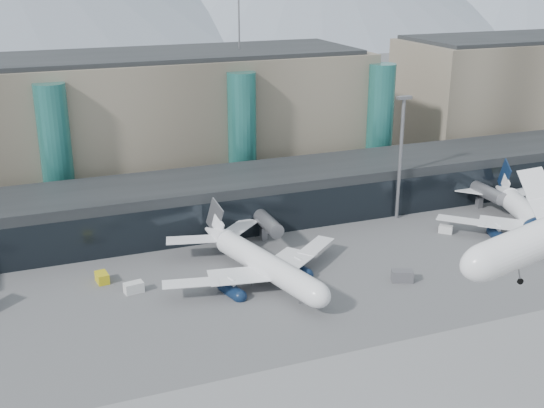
{
  "coord_description": "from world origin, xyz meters",
  "views": [
    {
      "loc": [
        -42.32,
        -66.76,
        50.53
      ],
      "look_at": [
        -4.11,
        32.0,
        12.77
      ],
      "focal_mm": 45.0,
      "sensor_mm": 36.0,
      "label": 1
    }
  ],
  "objects": [
    {
      "name": "terminal_east",
      "position": [
        95.0,
        90.0,
        15.44
      ],
      "size": [
        70.0,
        30.0,
        31.0
      ],
      "color": "gray",
      "rests_on": "ground"
    },
    {
      "name": "veh_c",
      "position": [
        15.22,
        21.56,
        0.98
      ],
      "size": [
        3.99,
        3.11,
        1.97
      ],
      "primitive_type": "cube",
      "rotation": [
        0.0,
        0.0,
        -0.4
      ],
      "color": "#4F4E53",
      "rests_on": "ground"
    },
    {
      "name": "lightmast_mid",
      "position": [
        30.0,
        48.0,
        14.42
      ],
      "size": [
        3.0,
        1.2,
        25.6
      ],
      "color": "slate",
      "rests_on": "ground"
    },
    {
      "name": "teal_towers",
      "position": [
        -14.99,
        74.01,
        14.01
      ],
      "size": [
        116.4,
        19.4,
        46.0
      ],
      "color": "#29736D",
      "rests_on": "ground"
    },
    {
      "name": "terminal_main",
      "position": [
        -25.0,
        90.0,
        15.44
      ],
      "size": [
        130.0,
        30.0,
        31.0
      ],
      "color": "gray",
      "rests_on": "ground"
    },
    {
      "name": "veh_g",
      "position": [
        34.68,
        37.22,
        0.76
      ],
      "size": [
        2.96,
        2.9,
        1.53
      ],
      "primitive_type": "cube",
      "rotation": [
        0.0,
        0.0,
        -0.75
      ],
      "color": "silver",
      "rests_on": "ground"
    },
    {
      "name": "veh_b",
      "position": [
        -31.68,
        39.3,
        0.85
      ],
      "size": [
        2.16,
        3.14,
        1.69
      ],
      "primitive_type": "cube",
      "rotation": [
        0.0,
        0.0,
        1.69
      ],
      "color": "gold",
      "rests_on": "ground"
    },
    {
      "name": "jet_parked_mid",
      "position": [
        -7.12,
        32.43,
        4.45
      ],
      "size": [
        35.33,
        36.6,
        11.75
      ],
      "rotation": [
        0.0,
        0.0,
        1.83
      ],
      "color": "white",
      "rests_on": "ground"
    },
    {
      "name": "jet_parked_right",
      "position": [
        50.26,
        32.48,
        4.68
      ],
      "size": [
        36.52,
        38.51,
        12.37
      ],
      "rotation": [
        0.0,
        0.0,
        1.25
      ],
      "color": "white",
      "rests_on": "ground"
    },
    {
      "name": "ground",
      "position": [
        0.0,
        0.0,
        0.0
      ],
      "size": [
        900.0,
        900.0,
        0.0
      ],
      "primitive_type": "plane",
      "color": "#515154",
      "rests_on": "ground"
    },
    {
      "name": "veh_a",
      "position": [
        -27.42,
        33.71,
        0.86
      ],
      "size": [
        3.28,
        2.17,
        1.72
      ],
      "primitive_type": "cube",
      "rotation": [
        0.0,
        0.0,
        0.16
      ],
      "color": "silver",
      "rests_on": "ground"
    },
    {
      "name": "concourse",
      "position": [
        -0.02,
        57.73,
        4.97
      ],
      "size": [
        170.0,
        27.0,
        10.0
      ],
      "color": "black",
      "rests_on": "ground"
    }
  ]
}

